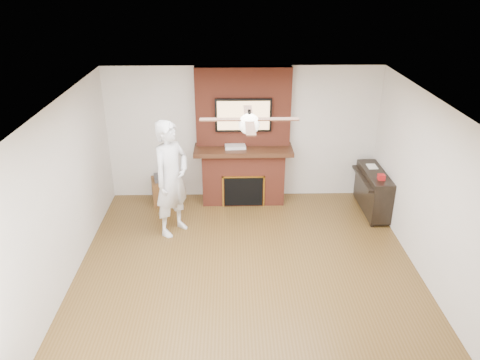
{
  "coord_description": "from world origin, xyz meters",
  "views": [
    {
      "loc": [
        -0.23,
        -5.47,
        4.08
      ],
      "look_at": [
        -0.09,
        0.9,
        1.15
      ],
      "focal_mm": 35.0,
      "sensor_mm": 36.0,
      "label": 1
    }
  ],
  "objects_px": {
    "piano": "(373,190)",
    "fireplace": "(243,150)",
    "person": "(171,179)",
    "side_table": "(165,189)"
  },
  "relations": [
    {
      "from": "person",
      "to": "piano",
      "type": "bearing_deg",
      "value": -43.77
    },
    {
      "from": "side_table",
      "to": "piano",
      "type": "xyz_separation_m",
      "value": [
        3.78,
        -0.48,
        0.17
      ]
    },
    {
      "from": "person",
      "to": "side_table",
      "type": "xyz_separation_m",
      "value": [
        -0.29,
        1.1,
        -0.72
      ]
    },
    {
      "from": "side_table",
      "to": "person",
      "type": "bearing_deg",
      "value": -87.33
    },
    {
      "from": "fireplace",
      "to": "side_table",
      "type": "distance_m",
      "value": 1.65
    },
    {
      "from": "piano",
      "to": "person",
      "type": "bearing_deg",
      "value": -170.43
    },
    {
      "from": "side_table",
      "to": "piano",
      "type": "height_order",
      "value": "piano"
    },
    {
      "from": "person",
      "to": "side_table",
      "type": "distance_m",
      "value": 1.35
    },
    {
      "from": "piano",
      "to": "fireplace",
      "type": "bearing_deg",
      "value": 166.15
    },
    {
      "from": "fireplace",
      "to": "person",
      "type": "distance_m",
      "value": 1.66
    }
  ]
}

